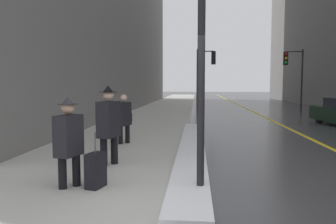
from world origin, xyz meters
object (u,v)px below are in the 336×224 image
at_px(traffic_light_near, 207,66).
at_px(pedestrian_in_glasses, 109,122).
at_px(lamp_post, 202,25).
at_px(traffic_light_far, 292,66).
at_px(pedestrian_nearside, 124,117).
at_px(rolling_suitcase, 96,171).
at_px(pedestrian_in_fedora, 69,138).

height_order(traffic_light_near, pedestrian_in_glasses, traffic_light_near).
distance_m(lamp_post, traffic_light_far, 18.90).
height_order(traffic_light_far, pedestrian_nearside, traffic_light_far).
xyz_separation_m(lamp_post, traffic_light_near, (0.65, 17.69, 0.37)).
bearing_deg(pedestrian_in_glasses, traffic_light_far, 168.14).
distance_m(traffic_light_far, pedestrian_nearside, 16.19).
bearing_deg(lamp_post, traffic_light_near, 87.90).
bearing_deg(lamp_post, pedestrian_in_glasses, 139.87).
height_order(traffic_light_near, rolling_suitcase, traffic_light_near).
xyz_separation_m(pedestrian_in_fedora, pedestrian_nearside, (0.01, 4.19, -0.04)).
bearing_deg(pedestrian_nearside, traffic_light_far, 163.10).
bearing_deg(rolling_suitcase, traffic_light_far, 170.78).
distance_m(traffic_light_near, pedestrian_nearside, 13.94).
xyz_separation_m(traffic_light_near, traffic_light_far, (5.76, 0.08, -0.04)).
height_order(lamp_post, pedestrian_in_fedora, lamp_post).
bearing_deg(traffic_light_far, pedestrian_nearside, 60.32).
relative_size(lamp_post, pedestrian_nearside, 3.01).
relative_size(traffic_light_far, rolling_suitcase, 4.35).
xyz_separation_m(lamp_post, pedestrian_in_glasses, (-1.94, 1.64, -1.72)).
relative_size(lamp_post, traffic_light_near, 1.05).
bearing_deg(rolling_suitcase, lamp_post, 103.46).
relative_size(traffic_light_near, traffic_light_far, 1.01).
height_order(pedestrian_in_glasses, pedestrian_nearside, pedestrian_in_glasses).
relative_size(pedestrian_in_fedora, pedestrian_in_glasses, 0.89).
bearing_deg(traffic_light_near, traffic_light_far, 4.97).
distance_m(traffic_light_far, pedestrian_in_glasses, 18.29).
height_order(traffic_light_near, pedestrian_nearside, traffic_light_near).
bearing_deg(pedestrian_in_fedora, traffic_light_near, -173.65).
height_order(lamp_post, pedestrian_in_glasses, lamp_post).
xyz_separation_m(lamp_post, pedestrian_in_fedora, (-2.19, 0.04, -1.82)).
distance_m(traffic_light_far, rolling_suitcase, 19.69).
bearing_deg(traffic_light_far, rolling_suitcase, 68.00).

